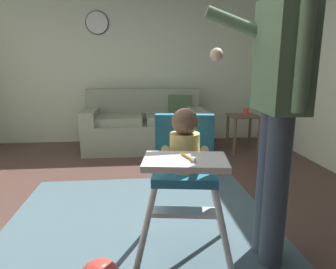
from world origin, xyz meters
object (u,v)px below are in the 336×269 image
at_px(adult_standing, 278,102).
at_px(high_chair, 184,159).
at_px(wall_clock, 97,23).
at_px(couch, 145,126).
at_px(side_table, 243,125).
at_px(sippy_cup, 246,112).

bearing_deg(adult_standing, high_chair, 0.31).
relative_size(adult_standing, wall_clock, 5.04).
xyz_separation_m(couch, high_chair, (0.17, -2.71, 0.33)).
distance_m(adult_standing, side_table, 2.59).
xyz_separation_m(side_table, wall_clock, (-2.07, 0.79, 1.45)).
distance_m(couch, high_chair, 2.73).
xyz_separation_m(couch, side_table, (1.39, -0.31, 0.05)).
height_order(high_chair, side_table, high_chair).
height_order(high_chair, adult_standing, adult_standing).
bearing_deg(couch, wall_clock, -125.15).
height_order(couch, wall_clock, wall_clock).
bearing_deg(wall_clock, side_table, -20.86).
bearing_deg(sippy_cup, side_table, -180.00).
distance_m(couch, adult_standing, 2.90).
distance_m(high_chair, sippy_cup, 2.71).
height_order(couch, high_chair, high_chair).
bearing_deg(high_chair, side_table, 161.35).
bearing_deg(wall_clock, high_chair, -75.09).
xyz_separation_m(couch, wall_clock, (-0.68, 0.48, 1.50)).
bearing_deg(couch, high_chair, 3.62).
bearing_deg(side_table, wall_clock, 159.14).
bearing_deg(high_chair, couch, -168.09).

